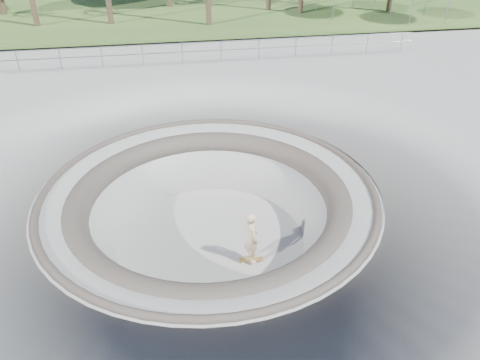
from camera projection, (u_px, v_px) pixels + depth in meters
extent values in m
plane|color=#A7A6A2|center=(209.00, 191.00, 14.21)|extent=(180.00, 180.00, 0.00)
torus|color=#A7A6A2|center=(211.00, 242.00, 15.27)|extent=(14.00, 14.00, 4.00)
cylinder|color=#A7A6A2|center=(211.00, 241.00, 15.24)|extent=(6.60, 6.60, 0.10)
torus|color=#504A40|center=(209.00, 192.00, 14.22)|extent=(10.24, 10.24, 0.24)
torus|color=#504A40|center=(209.00, 203.00, 14.45)|extent=(8.91, 8.91, 0.81)
ellipsoid|color=olive|center=(219.00, 12.00, 69.68)|extent=(61.60, 44.00, 28.60)
cylinder|color=gray|center=(182.00, 43.00, 23.62)|extent=(25.00, 0.05, 0.05)
cylinder|color=gray|center=(182.00, 52.00, 23.86)|extent=(25.00, 0.05, 0.05)
cube|color=olive|center=(251.00, 259.00, 14.31)|extent=(0.74, 0.27, 0.02)
cylinder|color=#BABAC0|center=(251.00, 260.00, 14.33)|extent=(0.05, 0.15, 0.03)
cylinder|color=#BABAC0|center=(251.00, 260.00, 14.33)|extent=(0.05, 0.15, 0.03)
cylinder|color=beige|center=(251.00, 260.00, 14.33)|extent=(0.06, 0.03, 0.06)
cylinder|color=beige|center=(251.00, 260.00, 14.33)|extent=(0.06, 0.03, 0.06)
cylinder|color=beige|center=(251.00, 260.00, 14.33)|extent=(0.06, 0.03, 0.06)
cylinder|color=beige|center=(251.00, 260.00, 14.33)|extent=(0.06, 0.03, 0.06)
imported|color=#D9B28C|center=(252.00, 237.00, 13.86)|extent=(0.54, 0.70, 1.70)
cylinder|color=gray|center=(331.00, 3.00, 30.87)|extent=(0.06, 0.06, 2.25)
cylinder|color=gray|center=(372.00, 1.00, 31.28)|extent=(0.06, 0.06, 2.25)
cylinder|color=gray|center=(410.00, 10.00, 29.62)|extent=(0.06, 0.06, 2.00)
cylinder|color=gray|center=(447.00, 8.00, 29.98)|extent=(0.06, 0.06, 2.00)
cylinder|color=gray|center=(393.00, 2.00, 31.75)|extent=(0.06, 0.06, 2.00)
cylinder|color=gray|center=(427.00, 0.00, 32.11)|extent=(0.06, 0.06, 2.00)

